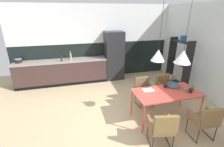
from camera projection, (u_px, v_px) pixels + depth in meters
name	position (u px, v px, depth m)	size (l,w,h in m)	color
ground_plane	(119.00, 123.00, 3.95)	(8.41, 8.41, 0.00)	tan
back_wall_splashback_dark	(97.00, 60.00, 6.55)	(6.32, 0.12, 1.43)	black
back_wall_panel_upper	(95.00, 24.00, 6.03)	(6.32, 0.12, 1.43)	silver
kitchen_counter	(63.00, 72.00, 6.00)	(3.31, 0.63, 0.91)	#3F2C2A
refrigerator_column	(114.00, 56.00, 6.29)	(0.71, 0.60, 1.90)	#232326
dining_table	(167.00, 94.00, 3.86)	(1.59, 0.80, 0.76)	#D4473A
armchair_facing_counter	(144.00, 88.00, 4.61)	(0.52, 0.50, 0.80)	brown
armchair_near_window	(163.00, 126.00, 3.07)	(0.56, 0.55, 0.82)	brown
armchair_head_of_table	(165.00, 84.00, 4.85)	(0.52, 0.50, 0.79)	brown
armchair_by_stool	(206.00, 119.00, 3.27)	(0.52, 0.51, 0.81)	brown
fruit_bowl	(173.00, 85.00, 4.10)	(0.33, 0.33, 0.07)	#33607F
open_book	(148.00, 90.00, 3.93)	(0.28, 0.19, 0.02)	white
mug_glass_clear	(165.00, 86.00, 4.06)	(0.13, 0.09, 0.09)	black
mug_tall_blue	(190.00, 91.00, 3.81)	(0.13, 0.08, 0.10)	black
mug_short_terracotta	(192.00, 87.00, 3.97)	(0.13, 0.08, 0.10)	#5B8456
mug_dark_espresso	(185.00, 90.00, 3.85)	(0.13, 0.08, 0.09)	#5B8456
cooking_pot	(18.00, 61.00, 5.54)	(0.24, 0.24, 0.16)	black
bottle_spice_small	(71.00, 56.00, 5.85)	(0.06, 0.06, 0.33)	tan
bottle_wine_green	(61.00, 58.00, 5.67)	(0.06, 0.06, 0.26)	#0F3319
open_shelf_unit	(178.00, 63.00, 5.40)	(0.30, 0.89, 1.87)	black
pendant_lamp_over_table_near	(158.00, 55.00, 3.48)	(0.30, 0.30, 1.26)	black
pendant_lamp_over_table_far	(183.00, 57.00, 3.64)	(0.38, 0.38, 1.35)	black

